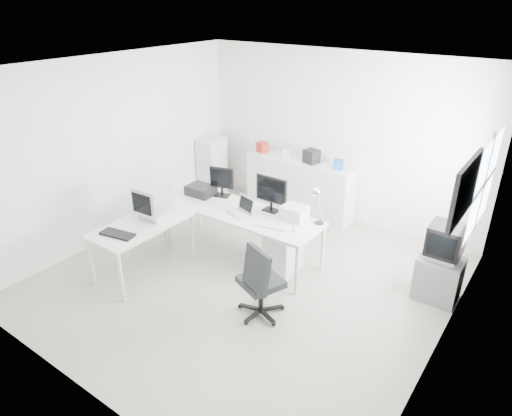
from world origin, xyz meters
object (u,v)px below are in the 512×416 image
Objects in this scene: lcd_monitor_small at (222,182)px; tv_cabinet at (438,278)px; main_desk at (241,234)px; laser_printer at (294,213)px; crt_tv at (445,243)px; drawer_pedestal at (283,251)px; laptop at (239,206)px; inkjet_printer at (201,190)px; sideboard at (300,187)px; filing_cabinet at (212,167)px; crt_monitor at (154,201)px; office_chair at (261,278)px; lcd_monitor_large at (271,194)px; side_desk at (144,248)px.

lcd_monitor_small is 3.30m from tv_cabinet.
laser_printer is (0.75, 0.22, 0.47)m from main_desk.
crt_tv reaches higher than tv_cabinet.
drawer_pedestal is 1.44m from lcd_monitor_small.
laptop is at bearing -164.10° from crt_tv.
inkjet_printer is at bearing -171.22° from tv_cabinet.
tv_cabinet is 0.51m from crt_tv.
filing_cabinet reaches higher than sideboard.
lcd_monitor_small reaches higher than drawer_pedestal.
crt_monitor is 0.48× the size of office_chair.
filing_cabinet reaches higher than office_chair.
inkjet_printer is at bearing -171.22° from crt_tv.
crt_tv is 0.45× the size of filing_cabinet.
office_chair is 0.91× the size of filing_cabinet.
inkjet_printer is 1.76m from filing_cabinet.
crt_monitor is (-1.60, -1.07, 0.15)m from laser_printer.
tv_cabinet is 1.16× the size of crt_tv.
laser_printer is at bearing 2.54° from inkjet_printer.
lcd_monitor_large reaches higher than crt_tv.
laptop is 0.77× the size of crt_monitor.
crt_monitor is 0.44× the size of filing_cabinet.
crt_tv is at bearing 0.00° from tv_cabinet.
tv_cabinet is at bearing 13.59° from main_desk.
lcd_monitor_large is at bearing 39.48° from crt_monitor.
inkjet_printer is 1.08× the size of laptop.
office_chair is (1.86, -1.04, -0.31)m from inkjet_printer.
lcd_monitor_small is at bearing 177.27° from laser_printer.
main_desk is at bearing 158.92° from office_chair.
crt_monitor reaches higher than crt_tv.
main_desk is 4.88× the size of crt_monitor.
side_desk is 3.01m from sideboard.
lcd_monitor_small is at bearing -106.53° from sideboard.
sideboard is (0.46, 1.56, -0.50)m from lcd_monitor_small.
office_chair is at bearing -60.44° from lcd_monitor_large.
lcd_monitor_large reaches higher than inkjet_printer.
inkjet_printer is 3.54m from crt_tv.
main_desk is at bearing -166.41° from crt_tv.
filing_cabinet reaches higher than inkjet_printer.
crt_tv is at bearing -11.05° from filing_cabinet.
main_desk is 2.73m from tv_cabinet.
filing_cabinet is at bearing 152.05° from laser_printer.
office_chair reaches higher than drawer_pedestal.
inkjet_printer is (-0.85, 0.10, 0.45)m from main_desk.
office_chair is at bearing -136.04° from tv_cabinet.
drawer_pedestal is at bearing 27.11° from crt_monitor.
tv_cabinet is at bearing -23.12° from sideboard.
crt_monitor reaches higher than lcd_monitor_small.
office_chair is at bearing -53.59° from lcd_monitor_small.
laptop is 2.76m from tv_cabinet.
crt_tv is at bearing 13.59° from main_desk.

